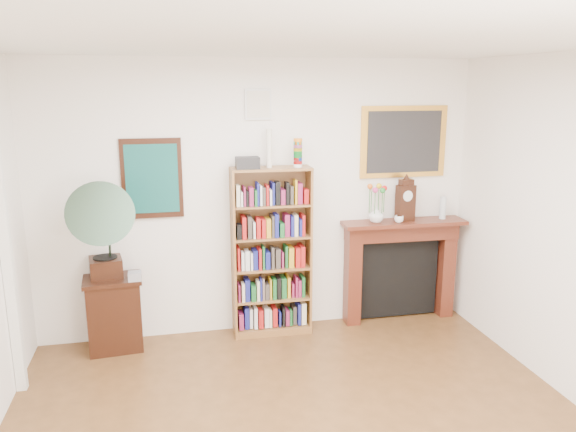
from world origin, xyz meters
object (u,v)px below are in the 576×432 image
at_px(cd_stack, 135,276).
at_px(mantel_clock, 405,201).
at_px(bottle_right, 443,209).
at_px(fireplace, 400,261).
at_px(bookshelf, 272,243).
at_px(gramophone, 100,225).
at_px(flower_vase, 376,215).
at_px(bottle_left, 443,208).
at_px(side_cabinet, 115,314).
at_px(teacup, 399,219).

distance_m(cd_stack, mantel_clock, 2.85).
bearing_deg(bottle_right, fireplace, 176.07).
relative_size(cd_stack, mantel_clock, 0.27).
distance_m(bookshelf, cd_stack, 1.37).
relative_size(gramophone, mantel_clock, 2.18).
bearing_deg(cd_stack, flower_vase, 3.93).
distance_m(flower_vase, bottle_right, 0.77).
height_order(gramophone, cd_stack, gramophone).
height_order(flower_vase, bottle_left, bottle_left).
height_order(side_cabinet, teacup, teacup).
bearing_deg(teacup, flower_vase, 164.21).
bearing_deg(teacup, gramophone, -178.21).
relative_size(flower_vase, bottle_right, 0.83).
height_order(bookshelf, gramophone, bookshelf).
bearing_deg(side_cabinet, mantel_clock, -3.83).
relative_size(gramophone, flower_vase, 5.86).
bearing_deg(bottle_right, teacup, -170.37).
relative_size(bottle_left, bottle_right, 1.20).
bearing_deg(bottle_left, flower_vase, -179.65).
bearing_deg(fireplace, bottle_right, -1.96).
distance_m(mantel_clock, bottle_right, 0.47).
height_order(side_cabinet, bottle_right, bottle_right).
bearing_deg(bookshelf, flower_vase, 1.79).
relative_size(cd_stack, bottle_right, 0.60).
xyz_separation_m(bookshelf, fireplace, (1.43, 0.06, -0.31)).
bearing_deg(fireplace, bottle_left, -4.95).
distance_m(mantel_clock, flower_vase, 0.35).
distance_m(bookshelf, side_cabinet, 1.68).
bearing_deg(teacup, mantel_clock, 33.24).
bearing_deg(bottle_right, cd_stack, -176.52).
distance_m(side_cabinet, mantel_clock, 3.16).
bearing_deg(flower_vase, bottle_right, 2.03).
height_order(gramophone, bottle_right, gramophone).
height_order(fireplace, flower_vase, flower_vase).
bearing_deg(cd_stack, side_cabinet, 153.13).
xyz_separation_m(side_cabinet, fireplace, (3.01, 0.12, 0.29)).
distance_m(side_cabinet, teacup, 3.03).
xyz_separation_m(mantel_clock, bottle_right, (0.45, 0.03, -0.12)).
bearing_deg(bookshelf, bottle_right, 2.49).
xyz_separation_m(side_cabinet, bottle_right, (3.46, 0.09, 0.86)).
distance_m(gramophone, flower_vase, 2.75).
bearing_deg(cd_stack, gramophone, 177.44).
xyz_separation_m(bookshelf, side_cabinet, (-1.57, -0.05, -0.61)).
bearing_deg(side_cabinet, bottle_left, -3.79).
bearing_deg(mantel_clock, side_cabinet, 170.47).
relative_size(cd_stack, teacup, 1.26).
bearing_deg(fireplace, teacup, -122.90).
height_order(cd_stack, bottle_left, bottle_left).
bearing_deg(mantel_clock, teacup, -157.30).
xyz_separation_m(flower_vase, bottle_right, (0.77, 0.03, 0.02)).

